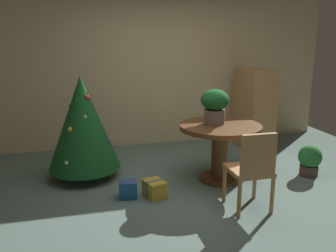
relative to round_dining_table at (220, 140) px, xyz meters
The scene contains 10 objects.
ground_plane 0.74m from the round_dining_table, 138.84° to the right, with size 6.60×6.60×0.00m, color slate.
back_wall_panel 2.06m from the round_dining_table, 100.89° to the left, with size 6.00×0.10×2.60m, color beige.
round_dining_table is the anchor object (origin of this frame).
flower_vase 0.46m from the round_dining_table, 134.57° to the left, with size 0.36×0.36×0.45m.
wooden_chair_near 0.90m from the round_dining_table, 90.00° to the right, with size 0.43×0.44×0.91m.
holiday_tree 1.81m from the round_dining_table, 162.03° to the left, with size 0.95×0.95×1.37m.
gift_box_blue 1.35m from the round_dining_table, 168.83° to the right, with size 0.23×0.20×0.21m.
gift_box_gold 1.09m from the round_dining_table, 162.20° to the right, with size 0.27×0.31×0.20m.
wooden_cabinet 1.61m from the round_dining_table, 47.59° to the left, with size 0.45×0.79×1.33m.
potted_plant 1.31m from the round_dining_table, ahead, with size 0.31×0.31×0.43m.
Camera 1 is at (-1.41, -3.87, 1.89)m, focal length 38.62 mm.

